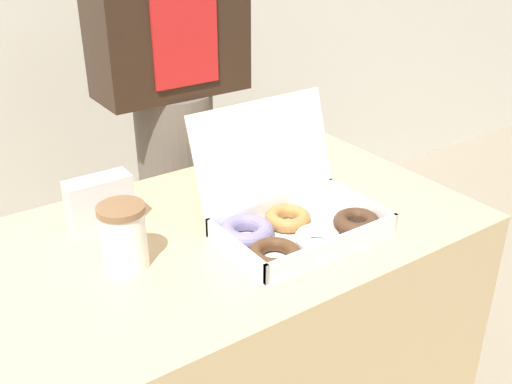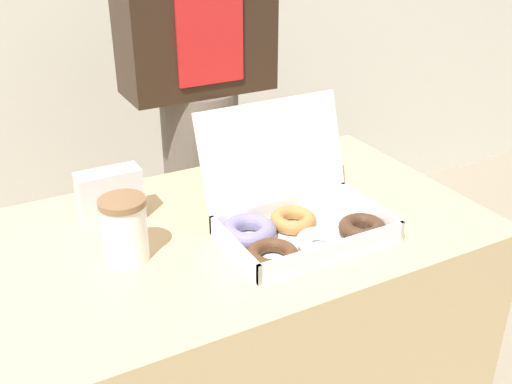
{
  "view_description": "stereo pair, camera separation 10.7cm",
  "coord_description": "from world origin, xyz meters",
  "px_view_note": "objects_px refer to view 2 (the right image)",
  "views": [
    {
      "loc": [
        -0.54,
        -0.9,
        1.32
      ],
      "look_at": [
        0.0,
        -0.11,
        0.84
      ],
      "focal_mm": 42.0,
      "sensor_mm": 36.0,
      "label": 1
    },
    {
      "loc": [
        -0.45,
        -0.96,
        1.32
      ],
      "look_at": [
        0.0,
        -0.11,
        0.84
      ],
      "focal_mm": 42.0,
      "sensor_mm": 36.0,
      "label": 2
    }
  ],
  "objects_px": {
    "coffee_cup": "(125,229)",
    "napkin_holder": "(110,196)",
    "donut_box": "(294,221)",
    "person_customer": "(198,82)"
  },
  "relations": [
    {
      "from": "coffee_cup",
      "to": "napkin_holder",
      "type": "distance_m",
      "value": 0.16
    },
    {
      "from": "napkin_holder",
      "to": "person_customer",
      "type": "height_order",
      "value": "person_customer"
    },
    {
      "from": "coffee_cup",
      "to": "person_customer",
      "type": "xyz_separation_m",
      "value": [
        0.38,
        0.53,
        0.09
      ]
    },
    {
      "from": "coffee_cup",
      "to": "napkin_holder",
      "type": "xyz_separation_m",
      "value": [
        0.02,
        0.16,
        -0.01
      ]
    },
    {
      "from": "coffee_cup",
      "to": "person_customer",
      "type": "relative_size",
      "value": 0.08
    },
    {
      "from": "donut_box",
      "to": "person_customer",
      "type": "height_order",
      "value": "person_customer"
    },
    {
      "from": "napkin_holder",
      "to": "person_customer",
      "type": "distance_m",
      "value": 0.53
    },
    {
      "from": "napkin_holder",
      "to": "person_customer",
      "type": "xyz_separation_m",
      "value": [
        0.36,
        0.37,
        0.09
      ]
    },
    {
      "from": "donut_box",
      "to": "napkin_holder",
      "type": "bearing_deg",
      "value": 140.85
    },
    {
      "from": "donut_box",
      "to": "person_customer",
      "type": "bearing_deg",
      "value": 83.81
    }
  ]
}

